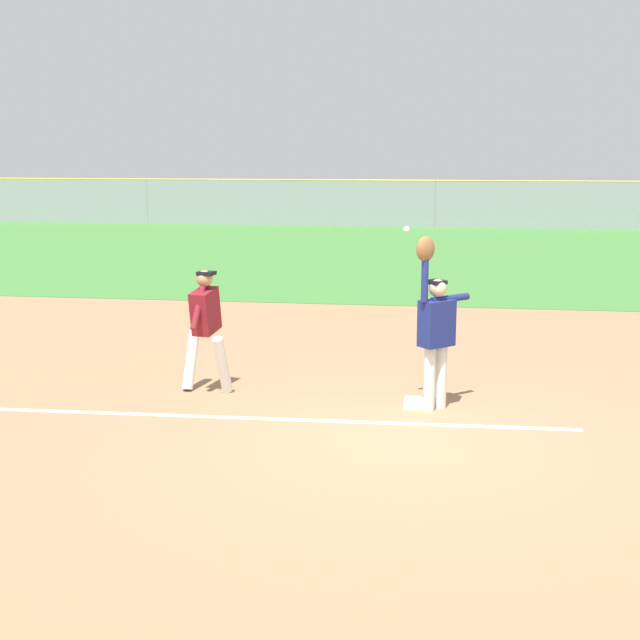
% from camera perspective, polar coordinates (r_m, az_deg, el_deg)
% --- Properties ---
extents(ground_plane, '(84.53, 84.53, 0.00)m').
position_cam_1_polar(ground_plane, '(10.34, 5.13, -7.85)').
color(ground_plane, '#936D4C').
extents(outfield_grass, '(52.04, 19.83, 0.01)m').
position_cam_1_polar(outfield_grass, '(28.86, 7.18, 4.32)').
color(outfield_grass, '#3D7533').
rests_on(outfield_grass, ground_plane).
extents(chalk_foul_line, '(12.00, 0.41, 0.01)m').
position_cam_1_polar(chalk_foul_line, '(11.68, -13.82, -5.89)').
color(chalk_foul_line, white).
rests_on(chalk_foul_line, ground_plane).
extents(first_base, '(0.39, 0.39, 0.08)m').
position_cam_1_polar(first_base, '(11.72, 6.45, -5.39)').
color(first_base, white).
rests_on(first_base, ground_plane).
extents(fielder, '(0.73, 0.69, 2.28)m').
position_cam_1_polar(fielder, '(11.33, 7.53, -0.36)').
color(fielder, silver).
rests_on(fielder, ground_plane).
extents(runner, '(0.75, 0.84, 1.72)m').
position_cam_1_polar(runner, '(12.20, -7.46, -0.13)').
color(runner, white).
rests_on(runner, ground_plane).
extents(baseball, '(0.07, 0.07, 0.07)m').
position_cam_1_polar(baseball, '(11.17, 5.65, 5.91)').
color(baseball, white).
extents(outfield_fence, '(52.12, 0.08, 2.05)m').
position_cam_1_polar(outfield_fence, '(38.65, 7.51, 7.52)').
color(outfield_fence, '#93999E').
rests_on(outfield_fence, ground_plane).
extents(parked_car_green, '(4.41, 2.14, 1.25)m').
position_cam_1_polar(parked_car_green, '(43.59, -4.99, 7.50)').
color(parked_car_green, '#1E6B33').
rests_on(parked_car_green, ground_plane).
extents(parked_car_blue, '(4.43, 2.17, 1.25)m').
position_cam_1_polar(parked_car_blue, '(42.06, 1.70, 7.41)').
color(parked_car_blue, '#23389E').
rests_on(parked_car_blue, ground_plane).
extents(parked_car_white, '(4.46, 2.23, 1.25)m').
position_cam_1_polar(parked_car_white, '(42.11, 8.41, 7.30)').
color(parked_car_white, white).
rests_on(parked_car_white, ground_plane).
extents(parked_car_red, '(4.41, 2.15, 1.25)m').
position_cam_1_polar(parked_car_red, '(42.28, 15.67, 7.03)').
color(parked_car_red, '#B21E1E').
rests_on(parked_car_red, ground_plane).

